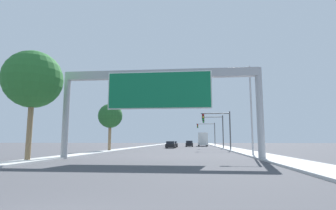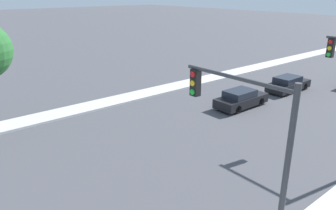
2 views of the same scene
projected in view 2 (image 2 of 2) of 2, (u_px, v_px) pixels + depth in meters
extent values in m
cube|color=#B8B8B8|center=(252.00, 68.00, 37.16)|extent=(2.00, 120.00, 0.15)
cube|color=black|center=(288.00, 85.00, 29.05)|extent=(1.79, 4.51, 0.66)
cube|color=#1E232D|center=(288.00, 79.00, 28.72)|extent=(1.57, 2.35, 0.51)
cylinder|color=black|center=(289.00, 83.00, 30.52)|extent=(0.22, 0.64, 0.64)
cylinder|color=black|center=(304.00, 87.00, 29.38)|extent=(0.22, 0.64, 0.64)
cylinder|color=black|center=(271.00, 88.00, 28.84)|extent=(0.22, 0.64, 0.64)
cylinder|color=black|center=(287.00, 92.00, 27.70)|extent=(0.22, 0.64, 0.64)
cube|color=black|center=(241.00, 100.00, 25.11)|extent=(1.81, 4.48, 0.68)
cube|color=#1E232D|center=(240.00, 94.00, 24.77)|extent=(1.59, 2.33, 0.52)
cylinder|color=black|center=(244.00, 97.00, 26.58)|extent=(0.22, 0.64, 0.64)
cylinder|color=black|center=(260.00, 102.00, 25.43)|extent=(0.22, 0.64, 0.64)
cylinder|color=black|center=(221.00, 104.00, 24.92)|extent=(0.22, 0.64, 0.64)
cylinder|color=black|center=(237.00, 110.00, 23.76)|extent=(0.22, 0.64, 0.64)
cylinder|color=#3D3D3F|center=(286.00, 176.00, 10.25)|extent=(0.20, 0.20, 6.07)
cylinder|color=#3D3D3F|center=(235.00, 78.00, 10.98)|extent=(4.51, 0.14, 0.14)
cube|color=black|center=(195.00, 83.00, 12.55)|extent=(0.35, 0.28, 1.05)
cylinder|color=red|center=(193.00, 74.00, 12.33)|extent=(0.22, 0.04, 0.22)
cylinder|color=yellow|center=(192.00, 83.00, 12.45)|extent=(0.22, 0.04, 0.22)
cylinder|color=green|center=(192.00, 92.00, 12.57)|extent=(0.22, 0.04, 0.22)
cube|color=black|center=(331.00, 48.00, 18.13)|extent=(0.35, 0.28, 1.05)
cylinder|color=red|center=(331.00, 42.00, 17.92)|extent=(0.22, 0.04, 0.22)
cylinder|color=yellow|center=(329.00, 48.00, 18.04)|extent=(0.22, 0.04, 0.22)
cylinder|color=green|center=(328.00, 55.00, 18.15)|extent=(0.22, 0.04, 0.22)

